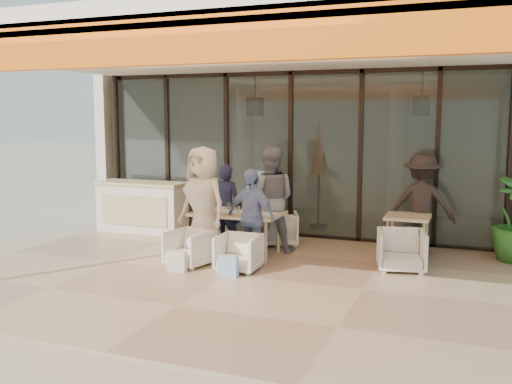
# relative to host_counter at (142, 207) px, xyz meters

# --- Properties ---
(ground) EXTENTS (70.00, 70.00, 0.00)m
(ground) POSITION_rel_host_counter_xyz_m (2.92, -2.30, -0.53)
(ground) COLOR #C6B293
(ground) RESTS_ON ground
(terrace_floor) EXTENTS (8.00, 6.00, 0.01)m
(terrace_floor) POSITION_rel_host_counter_xyz_m (2.92, -2.30, -0.53)
(terrace_floor) COLOR tan
(terrace_floor) RESTS_ON ground
(terrace_structure) EXTENTS (8.00, 6.00, 3.40)m
(terrace_structure) POSITION_rel_host_counter_xyz_m (2.92, -2.56, 2.72)
(terrace_structure) COLOR silver
(terrace_structure) RESTS_ON ground
(glass_storefront) EXTENTS (8.08, 0.10, 3.20)m
(glass_storefront) POSITION_rel_host_counter_xyz_m (2.92, 0.70, 1.07)
(glass_storefront) COLOR #9EADA3
(glass_storefront) RESTS_ON ground
(interior_block) EXTENTS (9.05, 3.62, 3.52)m
(interior_block) POSITION_rel_host_counter_xyz_m (2.93, 3.02, 1.70)
(interior_block) COLOR silver
(interior_block) RESTS_ON ground
(host_counter) EXTENTS (1.85, 0.65, 1.04)m
(host_counter) POSITION_rel_host_counter_xyz_m (0.00, 0.00, 0.00)
(host_counter) COLOR silver
(host_counter) RESTS_ON ground
(dining_table) EXTENTS (1.50, 0.90, 0.93)m
(dining_table) POSITION_rel_host_counter_xyz_m (2.55, -1.05, 0.16)
(dining_table) COLOR #DBC285
(dining_table) RESTS_ON ground
(chair_far_left) EXTENTS (0.76, 0.72, 0.70)m
(chair_far_left) POSITION_rel_host_counter_xyz_m (2.13, -0.10, -0.18)
(chair_far_left) COLOR white
(chair_far_left) RESTS_ON ground
(chair_far_right) EXTENTS (0.84, 0.82, 0.68)m
(chair_far_right) POSITION_rel_host_counter_xyz_m (2.97, -0.10, -0.19)
(chair_far_right) COLOR white
(chair_far_right) RESTS_ON ground
(chair_near_left) EXTENTS (0.75, 0.72, 0.64)m
(chair_near_left) POSITION_rel_host_counter_xyz_m (2.13, -2.00, -0.21)
(chair_near_left) COLOR white
(chair_near_left) RESTS_ON ground
(chair_near_right) EXTENTS (0.63, 0.59, 0.63)m
(chair_near_right) POSITION_rel_host_counter_xyz_m (2.97, -2.00, -0.21)
(chair_near_right) COLOR white
(chair_near_right) RESTS_ON ground
(diner_navy) EXTENTS (0.56, 0.37, 1.51)m
(diner_navy) POSITION_rel_host_counter_xyz_m (2.13, -0.60, 0.22)
(diner_navy) COLOR #182036
(diner_navy) RESTS_ON ground
(diner_grey) EXTENTS (1.03, 0.88, 1.85)m
(diner_grey) POSITION_rel_host_counter_xyz_m (2.97, -0.60, 0.39)
(diner_grey) COLOR slate
(diner_grey) RESTS_ON ground
(diner_cream) EXTENTS (1.05, 0.84, 1.86)m
(diner_cream) POSITION_rel_host_counter_xyz_m (2.13, -1.50, 0.40)
(diner_cream) COLOR beige
(diner_cream) RESTS_ON ground
(diner_periwinkle) EXTENTS (0.97, 0.61, 1.53)m
(diner_periwinkle) POSITION_rel_host_counter_xyz_m (2.97, -1.50, 0.23)
(diner_periwinkle) COLOR #7184BC
(diner_periwinkle) RESTS_ON ground
(tote_bag_cream) EXTENTS (0.30, 0.10, 0.34)m
(tote_bag_cream) POSITION_rel_host_counter_xyz_m (2.13, -2.40, -0.36)
(tote_bag_cream) COLOR silver
(tote_bag_cream) RESTS_ON ground
(tote_bag_blue) EXTENTS (0.30, 0.10, 0.34)m
(tote_bag_blue) POSITION_rel_host_counter_xyz_m (2.97, -2.40, -0.36)
(tote_bag_blue) COLOR #99BFD8
(tote_bag_blue) RESTS_ON ground
(side_table) EXTENTS (0.70, 0.70, 0.74)m
(side_table) POSITION_rel_host_counter_xyz_m (5.27, -0.35, 0.11)
(side_table) COLOR #DBC285
(side_table) RESTS_ON ground
(side_chair) EXTENTS (0.82, 0.78, 0.71)m
(side_chair) POSITION_rel_host_counter_xyz_m (5.27, -1.10, -0.18)
(side_chair) COLOR white
(side_chair) RESTS_ON ground
(standing_woman) EXTENTS (1.13, 0.66, 1.74)m
(standing_woman) POSITION_rel_host_counter_xyz_m (5.44, 0.14, 0.34)
(standing_woman) COLOR black
(standing_woman) RESTS_ON ground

